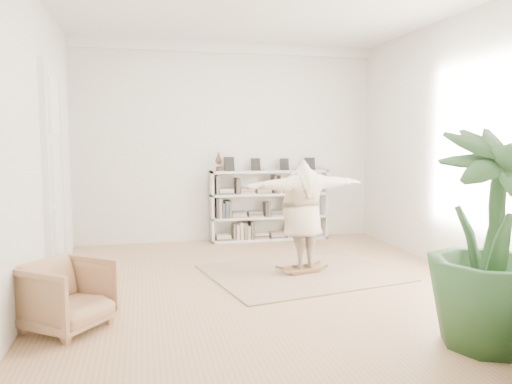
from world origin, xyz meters
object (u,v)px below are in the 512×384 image
armchair (67,296)px  rocker_board (302,269)px  houseplant (491,239)px  bookshelf (269,206)px  person (302,212)px

armchair → rocker_board: 3.26m
houseplant → bookshelf: bearing=98.1°
armchair → bookshelf: bearing=-0.5°
person → houseplant: 2.86m
bookshelf → armchair: bearing=-128.1°
rocker_board → bookshelf: bearing=75.2°
rocker_board → houseplant: size_ratio=0.27×
rocker_board → armchair: bearing=-164.7°
rocker_board → person: size_ratio=0.29×
bookshelf → person: bookshelf is taller
armchair → rocker_board: size_ratio=1.41×
bookshelf → person: size_ratio=1.19×
bookshelf → person: bearing=-93.4°
bookshelf → person: (-0.14, -2.42, 0.24)m
houseplant → rocker_board: bearing=107.9°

